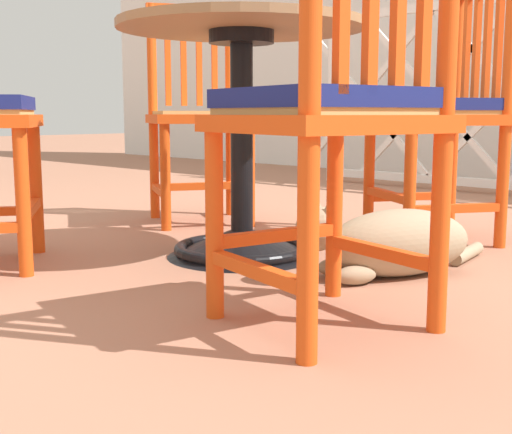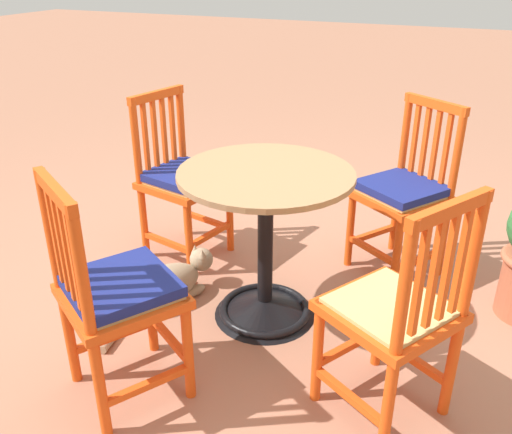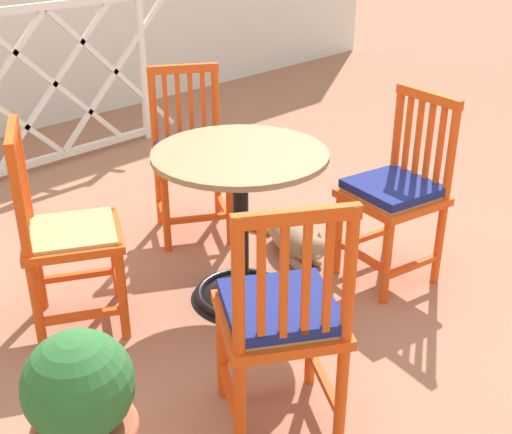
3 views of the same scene
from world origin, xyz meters
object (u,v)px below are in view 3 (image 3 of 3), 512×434
orange_chair_near_fence (281,319)px  terracotta_planter (84,421)px  orange_chair_at_corner (191,157)px  tabby_cat (295,239)px  orange_chair_by_planter (65,236)px  orange_chair_facing_out (396,193)px  cafe_table (241,244)px

orange_chair_near_fence → terracotta_planter: bearing=164.3°
orange_chair_at_corner → terracotta_planter: orange_chair_at_corner is taller
orange_chair_at_corner → tabby_cat: bearing=-72.9°
orange_chair_by_planter → orange_chair_facing_out: bearing=-30.5°
orange_chair_facing_out → orange_chair_at_corner: size_ratio=1.00×
orange_chair_facing_out → terracotta_planter: (-1.79, -0.11, -0.12)m
cafe_table → orange_chair_near_fence: (-0.49, -0.68, 0.16)m
orange_chair_at_corner → orange_chair_near_fence: bearing=-120.3°
cafe_table → orange_chair_facing_out: orange_chair_facing_out is taller
tabby_cat → orange_chair_facing_out: bearing=-70.8°
cafe_table → orange_chair_by_planter: size_ratio=0.83×
tabby_cat → terracotta_planter: 1.75m
cafe_table → orange_chair_near_fence: size_ratio=0.83×
cafe_table → tabby_cat: cafe_table is taller
terracotta_planter → tabby_cat: bearing=19.6°
terracotta_planter → orange_chair_near_fence: bearing=-15.7°
orange_chair_near_fence → orange_chair_at_corner: (0.80, 1.36, 0.00)m
tabby_cat → orange_chair_at_corner: bearing=107.1°
orange_chair_facing_out → tabby_cat: 0.61m
cafe_table → orange_chair_facing_out: size_ratio=0.83×
orange_chair_at_corner → terracotta_planter: 1.87m
tabby_cat → orange_chair_near_fence: bearing=-142.0°
tabby_cat → terracotta_planter: (-1.63, -0.58, 0.23)m
cafe_table → orange_chair_at_corner: 0.76m
cafe_table → orange_chair_by_planter: bearing=149.4°
tabby_cat → terracotta_planter: size_ratio=1.18×
orange_chair_by_planter → tabby_cat: orange_chair_by_planter is taller
orange_chair_near_fence → terracotta_planter: 0.69m
cafe_table → tabby_cat: size_ratio=1.04×
orange_chair_near_fence → tabby_cat: size_ratio=1.25×
orange_chair_facing_out → tabby_cat: size_ratio=1.25×
orange_chair_by_planter → tabby_cat: (1.14, -0.30, -0.34)m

